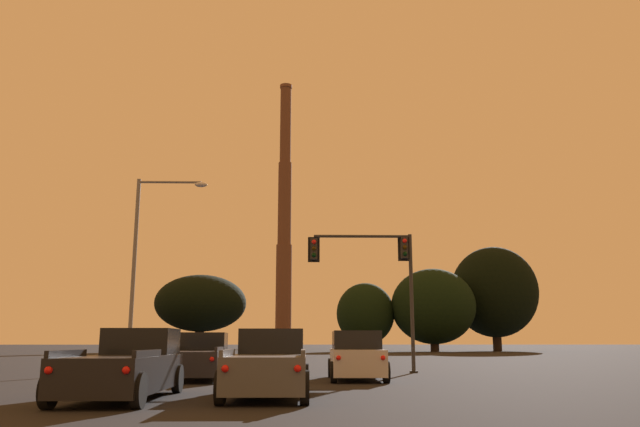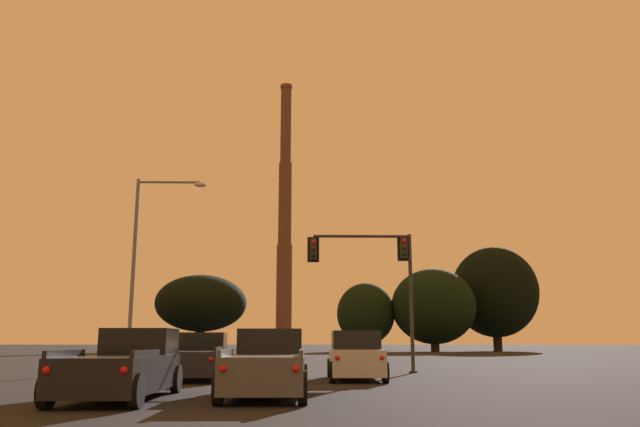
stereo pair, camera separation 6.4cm
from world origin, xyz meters
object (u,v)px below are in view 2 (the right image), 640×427
Objects in this scene: pickup_truck_left_lane_second at (125,367)px; smokestack at (285,240)px; pickup_truck_left_lane_front at (198,358)px; street_lamp at (145,252)px; traffic_light_overhead_right at (377,266)px; suv_right_lane_front at (355,356)px; pickup_truck_center_lane_second at (268,366)px.

smokestack is at bearing 89.68° from pickup_truck_left_lane_second.
street_lamp reaches higher than pickup_truck_left_lane_front.
street_lamp is at bearing -91.88° from smokestack.
pickup_truck_left_lane_second is at bearing -121.47° from traffic_light_overhead_right.
suv_right_lane_front is at bearing 49.83° from pickup_truck_left_lane_second.
traffic_light_overhead_right is 0.11× the size of smokestack.
pickup_truck_center_lane_second and pickup_truck_left_lane_front have the same top height.
pickup_truck_left_lane_second is at bearing -89.95° from smokestack.
pickup_truck_center_lane_second is 14.02m from traffic_light_overhead_right.
traffic_light_overhead_right is at bearing -5.37° from street_lamp.
pickup_truck_left_lane_second and pickup_truck_center_lane_second have the same top height.
street_lamp is at bearing 174.63° from traffic_light_overhead_right.
smokestack is (-6.74, 107.40, 21.88)m from suv_right_lane_front.
suv_right_lane_front reaches higher than pickup_truck_left_lane_second.
pickup_truck_center_lane_second is at bearing -111.58° from suv_right_lane_front.
street_lamp is (-3.90, 6.00, 5.07)m from pickup_truck_left_lane_front.
suv_right_lane_front is 6.18m from pickup_truck_left_lane_front.
suv_right_lane_front is 0.51× the size of street_lamp.
traffic_light_overhead_right is 0.69× the size of street_lamp.
smokestack is (-8.27, 102.04, 17.74)m from traffic_light_overhead_right.
street_lamp is at bearing 102.97° from pickup_truck_left_lane_second.
street_lamp is 102.41m from smokestack.
street_lamp is at bearing 148.02° from suv_right_lane_front.
pickup_truck_left_lane_second is at bearing -129.08° from suv_right_lane_front.
street_lamp reaches higher than suv_right_lane_front.
pickup_truck_center_lane_second is at bearing -109.62° from traffic_light_overhead_right.
street_lamp is at bearing 120.63° from pickup_truck_left_lane_front.
suv_right_lane_front is at bearing -6.64° from pickup_truck_left_lane_front.
suv_right_lane_front is 6.95m from traffic_light_overhead_right.
suv_right_lane_front is at bearing 67.66° from pickup_truck_center_lane_second.
traffic_light_overhead_right is at bearing 58.15° from pickup_truck_left_lane_second.
traffic_light_overhead_right is at bearing -85.37° from smokestack.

